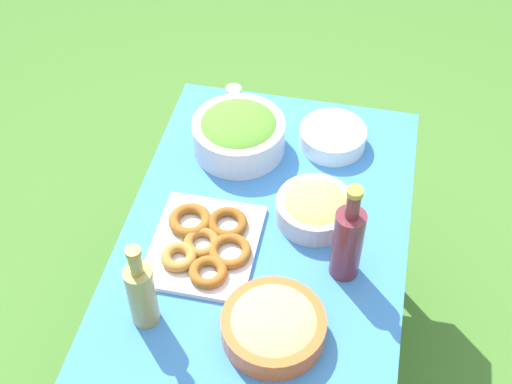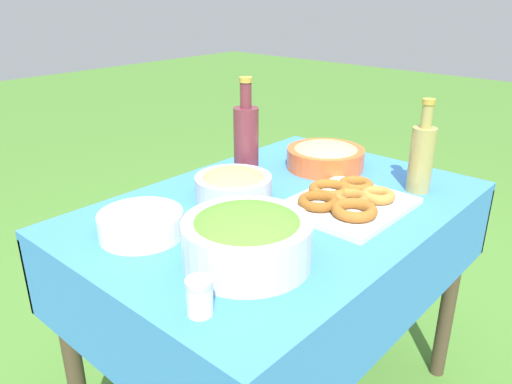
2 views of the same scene
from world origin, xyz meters
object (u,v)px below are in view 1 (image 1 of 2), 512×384
wine_bottle (348,241)px  fruit_bowl (315,207)px  pasta_bowl (273,325)px  salad_bowl (239,133)px  plate_stack (333,137)px  olive_oil_bottle (141,293)px  donut_platter (206,243)px

wine_bottle → fruit_bowl: size_ratio=1.44×
fruit_bowl → pasta_bowl: bearing=174.0°
salad_bowl → fruit_bowl: bearing=-131.1°
salad_bowl → plate_stack: (0.07, -0.28, -0.03)m
salad_bowl → plate_stack: 0.29m
plate_stack → olive_oil_bottle: bearing=152.8°
plate_stack → fruit_bowl: 0.31m
salad_bowl → olive_oil_bottle: 0.65m
olive_oil_bottle → fruit_bowl: size_ratio=1.26×
fruit_bowl → salad_bowl: bearing=48.9°
salad_bowl → olive_oil_bottle: (-0.64, 0.09, 0.04)m
wine_bottle → pasta_bowl: bearing=147.8°
olive_oil_bottle → fruit_bowl: 0.55m
donut_platter → pasta_bowl: bearing=-134.9°
donut_platter → wine_bottle: wine_bottle is taller
salad_bowl → donut_platter: size_ratio=0.85×
salad_bowl → pasta_bowl: 0.67m
wine_bottle → fruit_bowl: 0.21m
pasta_bowl → fruit_bowl: fruit_bowl is taller
wine_bottle → fruit_bowl: bearing=32.0°
olive_oil_bottle → donut_platter: bearing=-20.3°
olive_oil_bottle → fruit_bowl: (0.41, -0.36, -0.06)m
donut_platter → olive_oil_bottle: bearing=159.7°
pasta_bowl → wine_bottle: size_ratio=0.82×
plate_stack → olive_oil_bottle: (-0.72, 0.37, 0.08)m
salad_bowl → pasta_bowl: size_ratio=1.10×
pasta_bowl → fruit_bowl: 0.40m
plate_stack → fruit_bowl: size_ratio=0.94×
wine_bottle → donut_platter: bearing=90.2°
olive_oil_bottle → wine_bottle: size_ratio=0.88×
wine_bottle → salad_bowl: bearing=43.0°
plate_stack → pasta_bowl: bearing=175.9°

